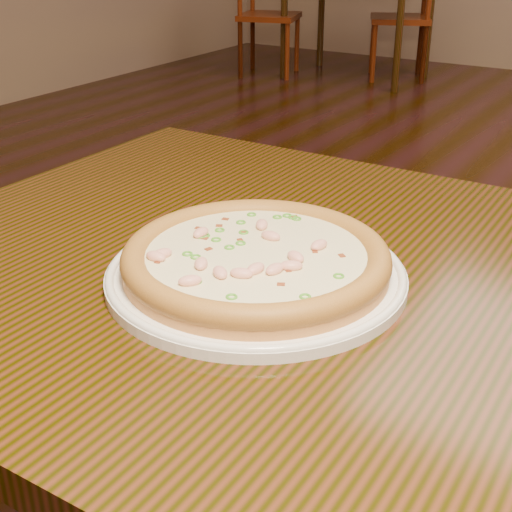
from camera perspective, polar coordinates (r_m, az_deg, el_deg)
The scene contains 6 objects.
ground at distance 1.91m, azimuth 15.46°, elevation -11.29°, with size 9.00×9.00×0.00m, color black.
hero_table at distance 0.83m, azimuth 8.95°, elevation -8.65°, with size 1.20×0.80×0.75m.
plate at distance 0.79m, azimuth 0.00°, elevation -1.40°, with size 0.33×0.33×0.02m.
pizza at distance 0.78m, azimuth -0.02°, elevation -0.20°, with size 0.30×0.30×0.03m.
chair_a at distance 5.68m, azimuth 0.51°, elevation 18.73°, with size 0.53×0.53×0.95m.
chair_b at distance 5.62m, azimuth 12.04°, elevation 18.14°, with size 0.56×0.56×0.95m.
Camera 1 is at (0.35, -1.51, 1.12)m, focal length 50.00 mm.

